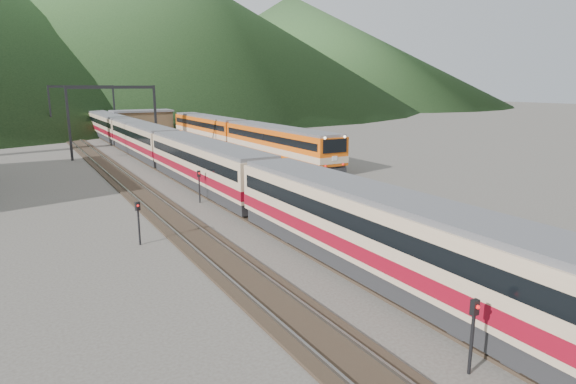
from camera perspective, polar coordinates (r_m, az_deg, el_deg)
track_main at (r=44.32m, az=-12.41°, el=1.91°), size 2.60×200.00×0.23m
track_far at (r=43.13m, az=-18.75°, el=1.24°), size 2.60×200.00×0.23m
track_second at (r=48.93m, az=0.53°, el=3.19°), size 2.60×200.00×0.23m
platform at (r=44.40m, az=-4.75°, el=2.75°), size 8.00×100.00×1.00m
gantry_near at (r=57.58m, az=-20.04°, el=9.39°), size 9.55×0.25×8.00m
gantry_far at (r=82.29m, az=-23.18°, el=9.88°), size 9.55×0.25×8.00m
station_shed at (r=81.94m, az=-16.91°, el=8.22°), size 9.40×4.40×3.10m
hill_b at (r=237.41m, az=-20.36°, el=18.98°), size 220.00×220.00×75.00m
hill_c at (r=245.33m, az=0.30°, el=16.55°), size 160.00×160.00×50.00m
main_train at (r=57.72m, az=-16.85°, el=6.07°), size 2.96×101.56×3.61m
second_train at (r=60.52m, az=-5.95°, el=6.87°), size 3.05×41.47×3.72m
short_signal_a at (r=14.85m, az=21.07°, el=-14.67°), size 0.22×0.16×2.27m
short_signal_b at (r=33.89m, az=-10.49°, el=1.16°), size 0.24×0.19×2.27m
short_signal_c at (r=25.66m, az=-17.32°, el=-2.89°), size 0.26×0.23×2.27m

